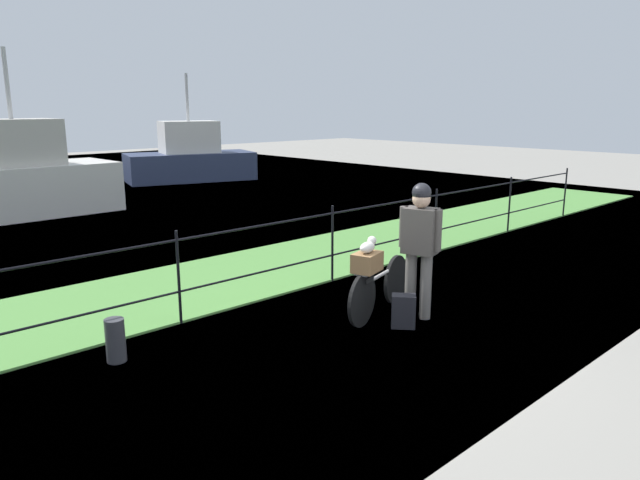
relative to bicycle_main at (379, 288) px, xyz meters
name	(u,v)px	position (x,y,z in m)	size (l,w,h in m)	color
ground_plane	(385,346)	(-0.70, -0.71, -0.35)	(60.00, 60.00, 0.00)	gray
grass_strip	(216,280)	(-0.70, 2.63, -0.33)	(27.00, 2.40, 0.03)	#569342
harbor_water	(11,203)	(-0.70, 12.54, -0.34)	(30.00, 30.00, 0.00)	slate
iron_fence	(264,252)	(-0.70, 1.43, 0.33)	(18.04, 0.04, 1.15)	black
bicycle_main	(379,288)	(0.00, 0.00, 0.00)	(1.59, 0.49, 0.65)	black
wooden_crate	(367,262)	(-0.34, -0.10, 0.42)	(0.38, 0.26, 0.23)	olive
terrier_dog	(368,246)	(-0.32, -0.09, 0.61)	(0.32, 0.21, 0.18)	silver
cyclist_person	(420,239)	(0.28, -0.39, 0.66)	(0.36, 0.52, 1.68)	slate
backpack_on_paving	(403,311)	(-0.12, -0.49, -0.15)	(0.28, 0.18, 0.40)	black
mooring_bollard	(115,340)	(-3.03, 0.93, -0.12)	(0.20, 0.20, 0.46)	#38383D
moored_boat_near	(190,159)	(5.53, 13.62, 0.41)	(4.68, 3.01, 3.66)	#2D3856
moored_boat_mid	(18,180)	(-1.07, 10.38, 0.50)	(4.40, 2.00, 3.88)	silver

